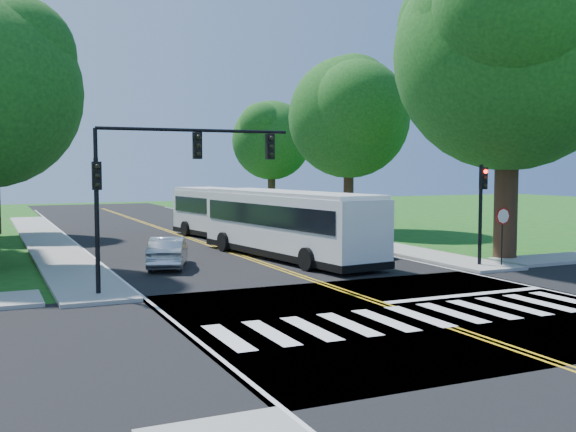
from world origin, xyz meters
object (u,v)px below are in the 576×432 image
bus_follow (233,213)px  hatchback (168,252)px  signal_nw (165,169)px  dark_sedan (314,236)px  signal_ne (482,201)px  bus_lead (287,223)px  suv (355,239)px

bus_follow → hatchback: (-6.36, -9.32, -0.95)m
signal_nw → bus_follow: size_ratio=0.58×
signal_nw → bus_follow: 17.21m
hatchback → dark_sedan: bearing=-134.0°
signal_ne → hatchback: bearing=155.5°
bus_lead → dark_sedan: bearing=-138.0°
bus_follow → suv: 9.21m
suv → dark_sedan: 3.90m
bus_follow → signal_ne: bearing=103.6°
bus_follow → dark_sedan: bearing=116.8°
hatchback → bus_lead: bearing=-154.9°
bus_follow → dark_sedan: bus_follow is taller
signal_nw → suv: bearing=29.9°
signal_ne → bus_follow: (-6.16, 15.04, -1.32)m
signal_nw → bus_lead: bearing=39.9°
bus_lead → hatchback: bus_lead is taller
signal_nw → signal_ne: bearing=0.0°
signal_nw → dark_sedan: (11.13, 10.51, -3.79)m
signal_nw → suv: size_ratio=1.37×
hatchback → signal_nw: bearing=94.6°
bus_lead → dark_sedan: size_ratio=3.25×
signal_ne → dark_sedan: bearing=105.6°
signal_ne → hatchback: 13.95m
bus_lead → signal_nw: bearing=32.3°
signal_nw → dark_sedan: size_ratio=1.81×
signal_nw → hatchback: 6.98m
signal_ne → signal_nw: bearing=-180.0°
signal_nw → bus_lead: (7.56, 6.31, -2.65)m
signal_ne → suv: size_ratio=0.84×
signal_ne → bus_lead: bearing=135.9°
signal_nw → signal_ne: 14.13m
signal_nw → bus_lead: 10.20m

